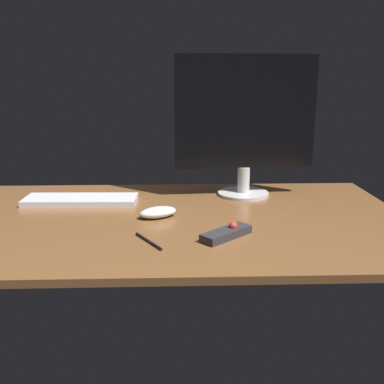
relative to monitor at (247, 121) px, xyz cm
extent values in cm
cube|color=brown|center=(-23.76, -25.26, -27.48)|extent=(140.00, 84.00, 2.00)
cylinder|color=silver|center=(0.00, 0.00, -25.94)|extent=(18.14, 18.14, 1.07)
cylinder|color=silver|center=(0.00, 0.00, -20.84)|extent=(4.32, 4.32, 9.14)
cube|color=black|center=(0.00, 0.00, 2.96)|extent=(48.90, 5.48, 38.45)
cube|color=silver|center=(-56.22, -8.46, -25.48)|extent=(37.73, 13.43, 1.99)
ellipsoid|color=silver|center=(-29.56, -24.91, -24.86)|extent=(13.27, 10.68, 3.24)
cube|color=#2D2D33|center=(-10.81, -43.35, -25.38)|extent=(14.91, 14.12, 2.19)
sphere|color=red|center=(-8.76, -41.50, -23.88)|extent=(2.32, 2.32, 2.32)
cylinder|color=black|center=(-31.21, -46.27, -26.11)|extent=(7.67, 11.94, 0.74)
camera|label=1|loc=(-24.24, -155.26, 15.46)|focal=42.05mm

